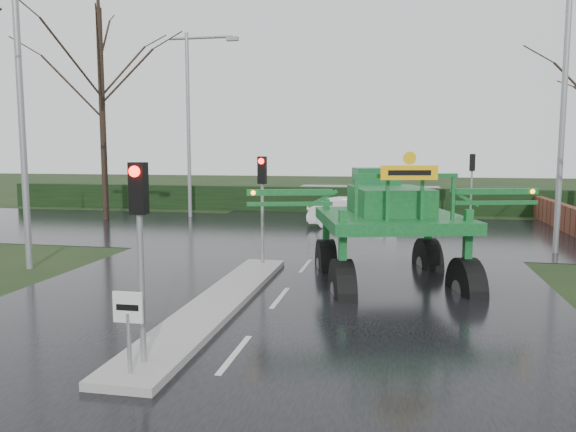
% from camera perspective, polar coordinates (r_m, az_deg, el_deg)
% --- Properties ---
extents(ground, '(140.00, 140.00, 0.00)m').
position_cam_1_polar(ground, '(10.58, -5.42, -13.91)').
color(ground, black).
rests_on(ground, ground).
extents(road_main, '(14.00, 80.00, 0.02)m').
position_cam_1_polar(road_main, '(20.04, 2.73, -3.97)').
color(road_main, black).
rests_on(road_main, ground).
extents(road_cross, '(80.00, 12.00, 0.02)m').
position_cam_1_polar(road_cross, '(25.91, 4.66, -1.54)').
color(road_cross, black).
rests_on(road_cross, ground).
extents(median_island, '(1.20, 10.00, 0.16)m').
position_cam_1_polar(median_island, '(13.65, -7.10, -8.78)').
color(median_island, gray).
rests_on(median_island, ground).
extents(hedge_row, '(44.00, 0.90, 1.50)m').
position_cam_1_polar(hedge_row, '(33.74, 6.20, 1.63)').
color(hedge_row, black).
rests_on(hedge_row, ground).
extents(keep_left_sign, '(0.50, 0.07, 1.35)m').
position_cam_1_polar(keep_left_sign, '(9.38, -15.91, -10.04)').
color(keep_left_sign, gray).
rests_on(keep_left_sign, ground).
extents(traffic_signal_near, '(0.26, 0.33, 3.52)m').
position_cam_1_polar(traffic_signal_near, '(9.50, -14.87, -0.34)').
color(traffic_signal_near, gray).
rests_on(traffic_signal_near, ground).
extents(traffic_signal_mid, '(0.26, 0.33, 3.52)m').
position_cam_1_polar(traffic_signal_mid, '(17.51, -2.64, 3.01)').
color(traffic_signal_mid, gray).
rests_on(traffic_signal_mid, ground).
extents(traffic_signal_far, '(0.26, 0.33, 3.52)m').
position_cam_1_polar(traffic_signal_far, '(29.74, 18.18, 4.21)').
color(traffic_signal_far, gray).
rests_on(traffic_signal_far, ground).
extents(street_light_left_near, '(3.85, 0.30, 10.00)m').
position_cam_1_polar(street_light_left_near, '(19.15, -24.89, 12.91)').
color(street_light_left_near, gray).
rests_on(street_light_left_near, ground).
extents(street_light_right, '(3.85, 0.30, 10.00)m').
position_cam_1_polar(street_light_right, '(22.26, 25.51, 11.93)').
color(street_light_right, gray).
rests_on(street_light_right, ground).
extents(street_light_left_far, '(3.85, 0.30, 10.00)m').
position_cam_1_polar(street_light_left_far, '(31.57, -9.59, 10.75)').
color(street_light_left_far, gray).
rests_on(street_light_left_far, ground).
extents(tree_left_far, '(7.70, 7.70, 13.26)m').
position_cam_1_polar(tree_left_far, '(31.66, -18.44, 12.60)').
color(tree_left_far, black).
rests_on(tree_left_far, ground).
extents(crop_sprayer, '(8.00, 5.91, 4.60)m').
position_cam_1_polar(crop_sprayer, '(14.59, 5.47, 0.61)').
color(crop_sprayer, black).
rests_on(crop_sprayer, ground).
extents(white_sedan, '(4.44, 2.04, 1.41)m').
position_cam_1_polar(white_sedan, '(27.34, 6.41, -1.14)').
color(white_sedan, white).
rests_on(white_sedan, ground).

